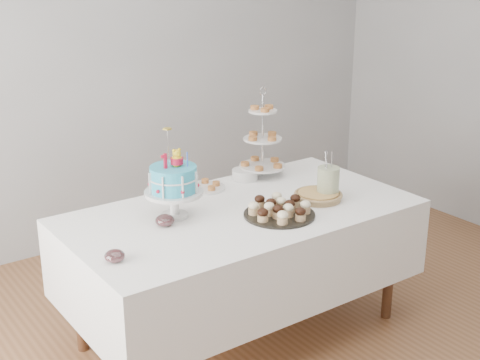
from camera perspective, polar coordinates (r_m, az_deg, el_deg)
floor at (r=3.80m, az=2.80°, el=-14.78°), size 5.00×5.00×0.00m
walls at (r=3.25m, az=3.18°, el=5.40°), size 5.04×4.04×2.70m
table at (r=3.74m, az=0.08°, el=-5.78°), size 1.92×1.02×0.77m
birthday_cake at (r=3.53m, az=-5.65°, el=-1.17°), size 0.31×0.31×0.48m
cupcake_tray at (r=3.56m, az=3.39°, el=-2.43°), size 0.38×0.38×0.09m
pie at (r=3.82m, az=6.69°, el=-1.32°), size 0.28×0.28×0.04m
tiered_stand at (r=4.14m, az=1.94°, el=3.49°), size 0.29×0.29×0.56m
plate_stack at (r=4.12m, az=0.43°, el=0.48°), size 0.16×0.16×0.06m
pastry_plate at (r=3.97m, az=-3.03°, el=-0.53°), size 0.24×0.24×0.04m
jam_bowl_a at (r=3.11m, az=-10.65°, el=-6.40°), size 0.09×0.09×0.06m
jam_bowl_b at (r=3.46m, az=-6.44°, el=-3.45°), size 0.10×0.10×0.06m
utensil_pitcher at (r=3.82m, az=7.54°, el=-0.13°), size 0.13×0.13×0.28m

